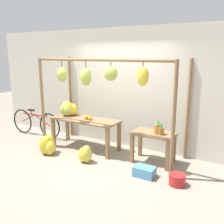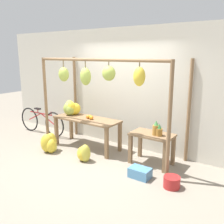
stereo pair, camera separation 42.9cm
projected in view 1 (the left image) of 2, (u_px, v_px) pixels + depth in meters
name	position (u px, v px, depth m)	size (l,w,h in m)	color
ground_plane	(90.00, 166.00, 5.04)	(20.00, 20.00, 0.00)	gray
shop_wall_back	(124.00, 88.00, 5.92)	(8.00, 0.08, 2.80)	beige
stall_awning	(103.00, 86.00, 5.10)	(3.18, 1.17, 2.12)	brown
display_table_main	(85.00, 123.00, 5.83)	(1.63, 0.62, 0.73)	brown
display_table_side	(153.00, 140.00, 5.08)	(0.85, 0.52, 0.65)	brown
banana_pile_on_table	(68.00, 109.00, 6.07)	(0.46, 0.49, 0.36)	yellow
orange_pile	(89.00, 118.00, 5.74)	(0.20, 0.16, 0.09)	orange
pineapple_cluster	(158.00, 128.00, 4.96)	(0.24, 0.21, 0.29)	olive
banana_pile_ground_left	(48.00, 146.00, 5.58)	(0.45, 0.43, 0.43)	#9EB247
banana_pile_ground_right	(85.00, 154.00, 5.17)	(0.39, 0.34, 0.38)	gold
fruit_crate_white	(144.00, 172.00, 4.59)	(0.38, 0.26, 0.18)	#4C84B2
blue_bucket	(177.00, 180.00, 4.28)	(0.28, 0.28, 0.19)	#AD2323
parked_bicycle	(36.00, 123.00, 6.81)	(1.70, 0.09, 0.73)	black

